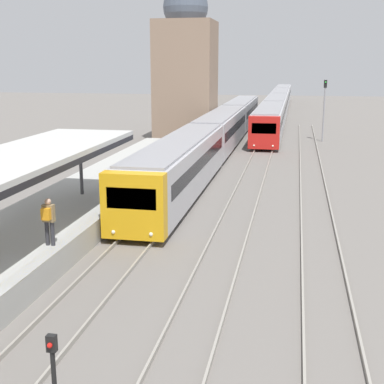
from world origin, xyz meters
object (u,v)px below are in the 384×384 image
train_near (221,129)px  signal_mast_far (324,103)px  person_on_platform (48,218)px  signal_post_near (53,365)px  train_far (278,103)px

train_near → signal_mast_far: 10.83m
person_on_platform → train_near: (1.99, 28.23, -0.26)m
person_on_platform → signal_post_near: (3.49, -7.18, -0.85)m
signal_mast_far → train_far: bearing=101.2°
train_near → train_far: 31.71m
person_on_platform → signal_mast_far: (10.63, 34.52, 1.53)m
signal_post_near → signal_mast_far: bearing=80.3°
train_near → train_far: size_ratio=0.77×
train_near → signal_mast_far: signal_mast_far is taller
person_on_platform → signal_mast_far: signal_mast_far is taller
person_on_platform → signal_mast_far: size_ratio=0.30×
train_near → signal_post_near: bearing=-87.6°
person_on_platform → signal_mast_far: bearing=72.9°
person_on_platform → train_near: bearing=86.0°
train_near → train_far: train_near is taller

